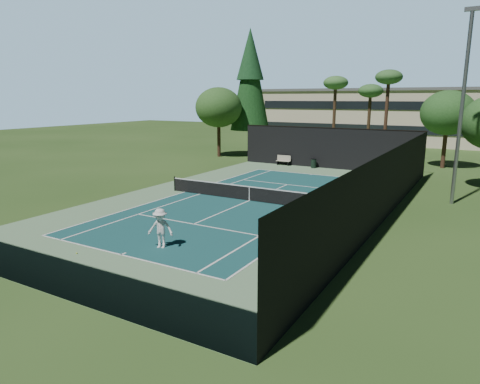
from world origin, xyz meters
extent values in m
plane|color=#2E4D1D|center=(0.00, 0.00, 0.00)|extent=(160.00, 160.00, 0.00)
cube|color=#658D63|center=(0.00, 0.00, 0.01)|extent=(18.00, 32.00, 0.01)
cube|color=#184B4C|center=(0.00, 0.00, 0.01)|extent=(10.97, 23.77, 0.01)
cube|color=white|center=(0.00, -11.88, 0.02)|extent=(10.97, 0.10, 0.01)
cube|color=white|center=(0.00, 11.88, 0.02)|extent=(10.97, 0.10, 0.01)
cube|color=white|center=(0.00, -6.40, 0.02)|extent=(8.23, 0.10, 0.01)
cube|color=white|center=(0.00, 6.40, 0.02)|extent=(8.23, 0.10, 0.01)
cube|color=white|center=(-5.49, 0.00, 0.02)|extent=(0.10, 23.77, 0.01)
cube|color=white|center=(5.49, 0.00, 0.02)|extent=(0.10, 23.77, 0.01)
cube|color=white|center=(-4.12, 0.00, 0.02)|extent=(0.10, 23.77, 0.01)
cube|color=white|center=(4.12, 0.00, 0.02)|extent=(0.10, 23.77, 0.01)
cube|color=white|center=(0.00, 0.00, 0.02)|extent=(0.10, 12.80, 0.01)
cube|color=white|center=(0.00, -11.73, 0.02)|extent=(0.10, 0.30, 0.01)
cube|color=white|center=(0.00, 11.73, 0.02)|extent=(0.10, 0.30, 0.01)
cylinder|color=black|center=(-6.40, 0.00, 0.55)|extent=(0.10, 0.10, 1.10)
cylinder|color=black|center=(6.40, 0.00, 0.55)|extent=(0.10, 0.10, 1.10)
cube|color=black|center=(0.00, 0.00, 0.50)|extent=(12.80, 0.02, 0.92)
cube|color=white|center=(0.00, 0.00, 0.98)|extent=(12.80, 0.04, 0.07)
cube|color=white|center=(0.00, 0.00, 0.50)|extent=(0.05, 0.03, 0.92)
cube|color=black|center=(0.00, 16.00, 2.00)|extent=(18.00, 0.04, 4.00)
cube|color=black|center=(0.00, -16.00, 2.00)|extent=(18.00, 0.04, 4.00)
cube|color=black|center=(9.00, 0.00, 2.00)|extent=(0.04, 32.00, 4.00)
cube|color=black|center=(-9.00, 0.00, 2.00)|extent=(0.04, 32.00, 4.00)
cube|color=black|center=(0.00, 16.00, 4.00)|extent=(18.00, 0.06, 0.06)
imported|color=white|center=(0.90, -10.22, 0.94)|extent=(1.37, 1.05, 1.88)
sphere|color=#C8D630|center=(-1.83, -12.77, 0.04)|extent=(0.07, 0.07, 0.07)
sphere|color=#CFD730|center=(-3.61, 2.39, 0.03)|extent=(0.06, 0.06, 0.06)
sphere|color=#D2E333|center=(2.47, 1.24, 0.03)|extent=(0.07, 0.07, 0.07)
sphere|color=#BCD22F|center=(-5.53, 2.31, 0.04)|extent=(0.07, 0.07, 0.07)
cube|color=beige|center=(-4.53, 15.57, 0.45)|extent=(1.50, 0.45, 0.05)
cube|color=beige|center=(-4.53, 15.77, 0.75)|extent=(1.50, 0.06, 0.55)
cube|color=black|center=(-5.13, 15.57, 0.21)|extent=(0.06, 0.40, 0.42)
cube|color=black|center=(-3.93, 15.57, 0.21)|extent=(0.06, 0.40, 0.42)
cylinder|color=black|center=(-1.16, 15.46, 0.45)|extent=(0.52, 0.52, 0.90)
cylinder|color=black|center=(-1.16, 15.46, 0.92)|extent=(0.56, 0.56, 0.05)
cylinder|color=#3F2F1B|center=(-12.00, 22.00, 1.80)|extent=(0.50, 0.50, 3.60)
cone|color=#163D18|center=(-12.00, 22.00, 9.00)|extent=(4.80, 4.80, 12.00)
cone|color=#163C1D|center=(-12.00, 22.00, 12.00)|extent=(3.30, 3.30, 6.00)
cylinder|color=#432C1C|center=(-2.00, 24.00, 4.28)|extent=(0.36, 0.36, 8.55)
ellipsoid|color=#396C30|center=(-2.00, 24.00, 8.55)|extent=(2.80, 2.80, 1.54)
cylinder|color=#402D1B|center=(1.50, 26.00, 3.83)|extent=(0.36, 0.36, 7.65)
ellipsoid|color=#305F2A|center=(1.50, 26.00, 7.65)|extent=(2.80, 2.80, 1.54)
cylinder|color=#452B1D|center=(4.00, 23.00, 4.50)|extent=(0.36, 0.36, 9.00)
ellipsoid|color=#315E2A|center=(4.00, 23.00, 9.00)|extent=(2.80, 2.80, 1.54)
cylinder|color=#462C1E|center=(10.00, 22.00, 1.76)|extent=(0.40, 0.40, 3.52)
ellipsoid|color=#25511F|center=(10.00, 22.00, 5.44)|extent=(5.12, 5.12, 4.35)
cylinder|color=#432A1C|center=(-14.00, 18.00, 1.87)|extent=(0.40, 0.40, 3.74)
ellipsoid|color=#2D5722|center=(-14.00, 18.00, 5.78)|extent=(5.44, 5.44, 4.62)
cube|color=beige|center=(0.00, 46.00, 4.00)|extent=(40.00, 12.00, 8.00)
cube|color=#59595B|center=(0.00, 46.00, 8.10)|extent=(40.50, 12.50, 0.40)
cube|color=black|center=(0.00, 39.95, 2.40)|extent=(38.00, 0.15, 1.20)
cube|color=black|center=(0.00, 39.95, 5.80)|extent=(38.00, 0.15, 1.20)
cylinder|color=gray|center=(12.00, 6.00, 6.00)|extent=(0.24, 0.24, 12.00)
cube|color=gray|center=(12.00, 6.00, 12.10)|extent=(0.90, 0.25, 0.25)
camera|label=1|loc=(13.58, -24.81, 6.84)|focal=32.00mm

